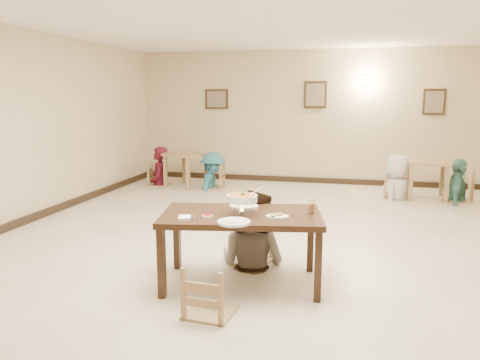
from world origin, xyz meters
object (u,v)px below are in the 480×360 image
(chair_near, at_px, (210,267))
(bg_chair_rl, at_px, (397,176))
(drink_glass, at_px, (311,208))
(bg_chair_rr, at_px, (459,173))
(bg_diner_a, at_px, (158,147))
(main_table, at_px, (241,221))
(main_diner, at_px, (253,190))
(chair_far, at_px, (251,226))
(bg_table_left, at_px, (186,159))
(bg_chair_ll, at_px, (159,165))
(bg_chair_lr, at_px, (213,166))
(bg_diner_b, at_px, (213,152))
(curry_warmer, at_px, (242,199))
(bg_diner_d, at_px, (460,159))
(bg_diner_c, at_px, (399,154))
(bg_table_right, at_px, (428,168))

(chair_near, bearing_deg, bg_chair_rl, -105.57)
(drink_glass, height_order, bg_chair_rr, bg_chair_rr)
(bg_chair_rl, relative_size, bg_diner_a, 0.50)
(main_table, distance_m, drink_glass, 0.74)
(main_diner, relative_size, drink_glass, 13.29)
(chair_near, distance_m, bg_chair_rl, 5.96)
(main_table, relative_size, chair_far, 1.99)
(chair_near, height_order, bg_chair_rl, chair_near)
(bg_table_left, height_order, bg_diner_a, bg_diner_a)
(chair_far, relative_size, bg_chair_rr, 0.82)
(bg_chair_ll, height_order, bg_chair_lr, bg_chair_lr)
(drink_glass, height_order, bg_diner_b, bg_diner_b)
(curry_warmer, relative_size, drink_glass, 2.61)
(bg_diner_b, bearing_deg, main_table, -160.89)
(bg_chair_ll, height_order, bg_diner_a, bg_diner_a)
(bg_chair_lr, distance_m, bg_diner_b, 0.30)
(bg_diner_a, bearing_deg, bg_diner_b, 70.38)
(chair_far, distance_m, curry_warmer, 0.86)
(bg_chair_rl, xyz_separation_m, bg_diner_d, (1.10, 0.01, 0.38))
(main_diner, distance_m, bg_diner_c, 4.67)
(bg_diner_b, relative_size, bg_diner_c, 0.91)
(main_table, bearing_deg, bg_table_left, 105.78)
(chair_far, distance_m, bg_chair_lr, 4.65)
(main_table, bearing_deg, bg_chair_ll, 111.42)
(curry_warmer, height_order, bg_table_right, curry_warmer)
(bg_diner_a, height_order, bg_diner_c, bg_diner_a)
(bg_chair_ll, relative_size, bg_chair_lr, 0.97)
(chair_near, bearing_deg, bg_diner_b, -68.49)
(bg_chair_rl, bearing_deg, bg_diner_c, -75.40)
(bg_chair_lr, height_order, bg_chair_rl, bg_chair_lr)
(curry_warmer, relative_size, bg_table_left, 0.36)
(curry_warmer, height_order, bg_diner_b, bg_diner_b)
(bg_chair_ll, xyz_separation_m, bg_diner_a, (0.00, 0.00, 0.40))
(bg_chair_ll, relative_size, bg_diner_a, 0.54)
(bg_chair_rr, bearing_deg, bg_diner_b, -70.91)
(bg_diner_d, bearing_deg, bg_table_left, 101.95)
(main_table, relative_size, bg_chair_rl, 2.04)
(drink_glass, xyz_separation_m, bg_diner_c, (1.27, 4.67, 0.03))
(main_table, xyz_separation_m, chair_near, (-0.12, -0.75, -0.24))
(main_table, relative_size, bg_chair_rr, 1.63)
(chair_far, relative_size, drink_glass, 6.66)
(bg_diner_c, bearing_deg, chair_far, -2.09)
(bg_chair_lr, xyz_separation_m, bg_diner_a, (-1.26, 0.03, 0.39))
(main_diner, height_order, bg_table_right, main_diner)
(bg_chair_lr, xyz_separation_m, bg_diner_b, (-0.00, 0.00, 0.30))
(drink_glass, bearing_deg, bg_chair_ll, 128.04)
(bg_table_right, xyz_separation_m, bg_diner_c, (-0.55, -0.08, 0.25))
(main_table, relative_size, drink_glass, 13.25)
(chair_near, distance_m, main_diner, 1.43)
(bg_table_right, bearing_deg, bg_diner_b, 179.25)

